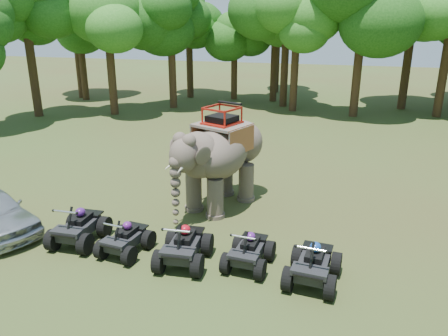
{
  "coord_description": "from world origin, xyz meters",
  "views": [
    {
      "loc": [
        3.66,
        -12.02,
        6.67
      ],
      "look_at": [
        0.0,
        1.2,
        1.9
      ],
      "focal_mm": 35.0,
      "sensor_mm": 36.0,
      "label": 1
    }
  ],
  "objects_px": {
    "elephant": "(221,157)",
    "atv_4": "(314,259)",
    "atv_1": "(125,235)",
    "atv_2": "(184,241)",
    "atv_0": "(78,223)",
    "atv_3": "(249,247)"
  },
  "relations": [
    {
      "from": "elephant",
      "to": "atv_4",
      "type": "height_order",
      "value": "elephant"
    },
    {
      "from": "elephant",
      "to": "atv_2",
      "type": "height_order",
      "value": "elephant"
    },
    {
      "from": "elephant",
      "to": "atv_4",
      "type": "xyz_separation_m",
      "value": [
        3.72,
        -4.19,
        -1.22
      ]
    },
    {
      "from": "atv_2",
      "to": "atv_4",
      "type": "relative_size",
      "value": 1.02
    },
    {
      "from": "atv_2",
      "to": "atv_4",
      "type": "height_order",
      "value": "atv_2"
    },
    {
      "from": "elephant",
      "to": "atv_4",
      "type": "relative_size",
      "value": 2.49
    },
    {
      "from": "atv_1",
      "to": "atv_3",
      "type": "height_order",
      "value": "atv_3"
    },
    {
      "from": "atv_3",
      "to": "atv_2",
      "type": "bearing_deg",
      "value": -165.39
    },
    {
      "from": "elephant",
      "to": "atv_2",
      "type": "distance_m",
      "value": 4.38
    },
    {
      "from": "atv_0",
      "to": "atv_4",
      "type": "height_order",
      "value": "atv_0"
    },
    {
      "from": "atv_3",
      "to": "atv_0",
      "type": "bearing_deg",
      "value": -174.91
    },
    {
      "from": "atv_1",
      "to": "atv_2",
      "type": "height_order",
      "value": "atv_2"
    },
    {
      "from": "atv_1",
      "to": "atv_4",
      "type": "distance_m",
      "value": 5.47
    },
    {
      "from": "atv_0",
      "to": "atv_2",
      "type": "distance_m",
      "value": 3.56
    },
    {
      "from": "atv_0",
      "to": "atv_3",
      "type": "distance_m",
      "value": 5.36
    },
    {
      "from": "elephant",
      "to": "atv_4",
      "type": "bearing_deg",
      "value": -26.42
    },
    {
      "from": "atv_1",
      "to": "atv_4",
      "type": "height_order",
      "value": "atv_4"
    },
    {
      "from": "atv_1",
      "to": "elephant",
      "type": "bearing_deg",
      "value": 74.28
    },
    {
      "from": "atv_3",
      "to": "atv_4",
      "type": "bearing_deg",
      "value": -5.37
    },
    {
      "from": "atv_0",
      "to": "elephant",
      "type": "bearing_deg",
      "value": 47.14
    },
    {
      "from": "atv_2",
      "to": "atv_1",
      "type": "bearing_deg",
      "value": 173.92
    },
    {
      "from": "elephant",
      "to": "atv_1",
      "type": "distance_m",
      "value": 4.68
    }
  ]
}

